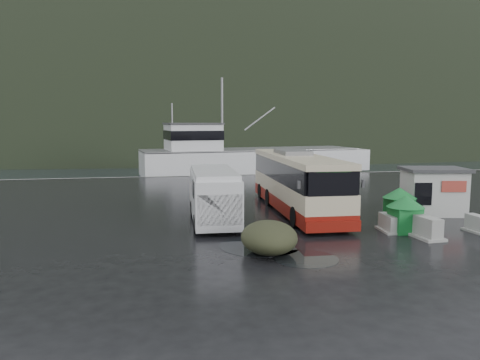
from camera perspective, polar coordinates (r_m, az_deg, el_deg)
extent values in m
plane|color=black|center=(20.89, 2.99, -5.70)|extent=(160.00, 160.00, 0.00)
cube|color=black|center=(129.97, -8.39, 5.04)|extent=(300.00, 180.00, 0.02)
cube|color=#999993|center=(40.35, -3.62, 0.54)|extent=(160.00, 0.60, 1.50)
ellipsoid|color=black|center=(270.25, -7.37, 6.12)|extent=(780.00, 540.00, 570.00)
cylinder|color=black|center=(17.76, 2.43, -7.99)|extent=(3.06, 3.06, 0.01)
cylinder|color=black|center=(16.29, 8.07, -9.47)|extent=(2.22, 2.22, 0.01)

